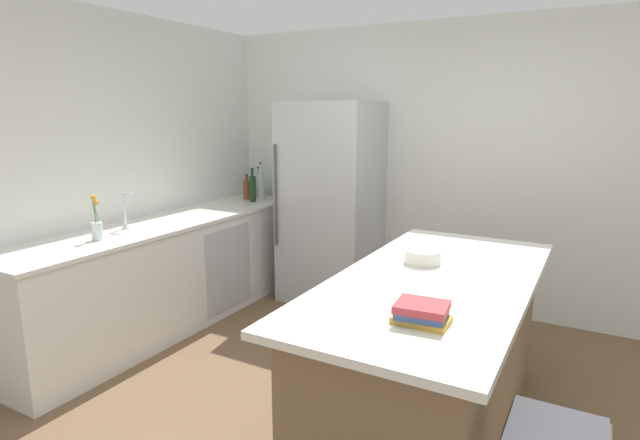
% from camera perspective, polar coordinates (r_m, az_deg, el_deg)
% --- Properties ---
extents(ground_plane, '(7.20, 7.20, 0.00)m').
position_cam_1_polar(ground_plane, '(3.20, 4.38, -22.43)').
color(ground_plane, brown).
extents(wall_rear, '(6.00, 0.10, 2.60)m').
position_cam_1_polar(wall_rear, '(4.81, 16.05, 5.47)').
color(wall_rear, silver).
rests_on(wall_rear, ground_plane).
extents(wall_left, '(0.10, 6.00, 2.60)m').
position_cam_1_polar(wall_left, '(4.31, -26.40, 3.97)').
color(wall_left, silver).
rests_on(wall_left, ground_plane).
extents(counter_run_left, '(0.68, 2.98, 0.91)m').
position_cam_1_polar(counter_run_left, '(4.59, -16.26, -5.63)').
color(counter_run_left, silver).
rests_on(counter_run_left, ground_plane).
extents(kitchen_island, '(0.99, 2.15, 0.92)m').
position_cam_1_polar(kitchen_island, '(3.05, 12.29, -14.40)').
color(kitchen_island, '#7A6047').
rests_on(kitchen_island, ground_plane).
extents(refrigerator, '(0.85, 0.73, 1.90)m').
position_cam_1_polar(refrigerator, '(4.90, 1.22, 1.91)').
color(refrigerator, '#B7BABF').
rests_on(refrigerator, ground_plane).
extents(sink_faucet, '(0.15, 0.05, 0.30)m').
position_cam_1_polar(sink_faucet, '(4.23, -20.88, 1.13)').
color(sink_faucet, silver).
rests_on(sink_faucet, counter_run_left).
extents(flower_vase, '(0.08, 0.08, 0.33)m').
position_cam_1_polar(flower_vase, '(3.95, -23.65, -0.62)').
color(flower_vase, silver).
rests_on(flower_vase, counter_run_left).
extents(gin_bottle, '(0.08, 0.08, 0.32)m').
position_cam_1_polar(gin_bottle, '(5.52, -6.82, 3.95)').
color(gin_bottle, '#8CB79E').
rests_on(gin_bottle, counter_run_left).
extents(soda_bottle, '(0.07, 0.07, 0.38)m').
position_cam_1_polar(soda_bottle, '(5.38, -6.60, 3.89)').
color(soda_bottle, silver).
rests_on(soda_bottle, counter_run_left).
extents(whiskey_bottle, '(0.08, 0.08, 0.26)m').
position_cam_1_polar(whiskey_bottle, '(5.38, -8.16, 3.40)').
color(whiskey_bottle, brown).
rests_on(whiskey_bottle, counter_run_left).
extents(wine_bottle, '(0.07, 0.07, 0.34)m').
position_cam_1_polar(wine_bottle, '(5.21, -7.53, 3.55)').
color(wine_bottle, '#19381E').
rests_on(wine_bottle, counter_run_left).
extents(cookbook_stack, '(0.23, 0.20, 0.09)m').
position_cam_1_polar(cookbook_stack, '(2.26, 11.28, -10.13)').
color(cookbook_stack, gold).
rests_on(cookbook_stack, kitchen_island).
extents(mixing_bowl, '(0.22, 0.22, 0.08)m').
position_cam_1_polar(mixing_bowl, '(3.11, 11.40, -4.02)').
color(mixing_bowl, silver).
rests_on(mixing_bowl, kitchen_island).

